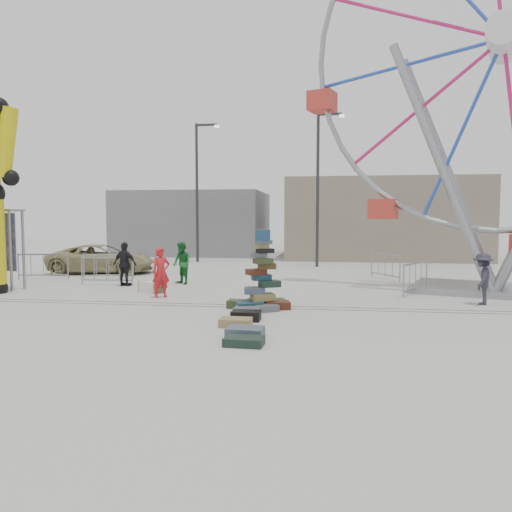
# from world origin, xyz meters

# --- Properties ---
(ground) EXTENTS (90.00, 90.00, 0.00)m
(ground) POSITION_xyz_m (0.00, 0.00, 0.00)
(ground) COLOR #9E9E99
(ground) RESTS_ON ground
(track_line_near) EXTENTS (40.00, 0.04, 0.01)m
(track_line_near) POSITION_xyz_m (0.00, 0.60, 0.00)
(track_line_near) COLOR #47443F
(track_line_near) RESTS_ON ground
(track_line_far) EXTENTS (40.00, 0.04, 0.01)m
(track_line_far) POSITION_xyz_m (0.00, 1.00, 0.00)
(track_line_far) COLOR #47443F
(track_line_far) RESTS_ON ground
(building_right) EXTENTS (12.00, 8.00, 5.00)m
(building_right) POSITION_xyz_m (7.00, 20.00, 2.50)
(building_right) COLOR gray
(building_right) RESTS_ON ground
(building_left) EXTENTS (10.00, 8.00, 4.40)m
(building_left) POSITION_xyz_m (-6.00, 22.00, 2.20)
(building_left) COLOR gray
(building_left) RESTS_ON ground
(lamp_post_right) EXTENTS (1.41, 0.25, 8.00)m
(lamp_post_right) POSITION_xyz_m (3.09, 13.00, 4.48)
(lamp_post_right) COLOR #2D2D30
(lamp_post_right) RESTS_ON ground
(lamp_post_left) EXTENTS (1.41, 0.25, 8.00)m
(lamp_post_left) POSITION_xyz_m (-3.91, 15.00, 4.48)
(lamp_post_left) COLOR #2D2D30
(lamp_post_left) RESTS_ON ground
(suitcase_tower) EXTENTS (1.70, 1.48, 2.24)m
(suitcase_tower) POSITION_xyz_m (1.69, 0.54, 0.63)
(suitcase_tower) COLOR #1B4051
(suitcase_tower) RESTS_ON ground
(ferris_wheel) EXTENTS (12.35, 4.75, 15.07)m
(ferris_wheel) POSITION_xyz_m (9.24, 4.66, 7.42)
(ferris_wheel) COLOR gray
(ferris_wheel) RESTS_ON ground
(steamer_trunk) EXTENTS (0.93, 0.79, 0.38)m
(steamer_trunk) POSITION_xyz_m (-2.49, 3.00, 0.19)
(steamer_trunk) COLOR silver
(steamer_trunk) RESTS_ON ground
(row_case_0) EXTENTS (0.73, 0.49, 0.23)m
(row_case_0) POSITION_xyz_m (1.05, 0.54, 0.11)
(row_case_0) COLOR #344120
(row_case_0) RESTS_ON ground
(row_case_1) EXTENTS (0.72, 0.52, 0.17)m
(row_case_1) POSITION_xyz_m (1.39, -0.26, 0.09)
(row_case_1) COLOR slate
(row_case_1) RESTS_ON ground
(row_case_2) EXTENTS (0.72, 0.48, 0.25)m
(row_case_2) POSITION_xyz_m (1.50, -1.17, 0.12)
(row_case_2) COLOR black
(row_case_2) RESTS_ON ground
(row_case_3) EXTENTS (0.76, 0.53, 0.20)m
(row_case_3) POSITION_xyz_m (1.37, -1.89, 0.10)
(row_case_3) COLOR #94814B
(row_case_3) RESTS_ON ground
(row_case_4) EXTENTS (0.82, 0.59, 0.22)m
(row_case_4) POSITION_xyz_m (1.77, -2.94, 0.11)
(row_case_4) COLOR #4B5A6C
(row_case_4) RESTS_ON ground
(row_case_5) EXTENTS (0.82, 0.56, 0.18)m
(row_case_5) POSITION_xyz_m (1.86, -3.62, 0.09)
(row_case_5) COLOR #1B3025
(row_case_5) RESTS_ON ground
(barricade_dummy_a) EXTENTS (1.96, 0.61, 1.10)m
(barricade_dummy_a) POSITION_xyz_m (-8.29, 6.01, 0.55)
(barricade_dummy_a) COLOR gray
(barricade_dummy_a) RESTS_ON ground
(barricade_dummy_b) EXTENTS (1.94, 0.70, 1.10)m
(barricade_dummy_b) POSITION_xyz_m (-5.56, 6.37, 0.55)
(barricade_dummy_b) COLOR gray
(barricade_dummy_b) RESTS_ON ground
(barricade_dummy_c) EXTENTS (2.00, 0.17, 1.10)m
(barricade_dummy_c) POSITION_xyz_m (-4.88, 4.70, 0.55)
(barricade_dummy_c) COLOR gray
(barricade_dummy_c) RESTS_ON ground
(barricade_wheel_front) EXTENTS (1.12, 1.76, 1.10)m
(barricade_wheel_front) POSITION_xyz_m (6.47, 3.88, 0.55)
(barricade_wheel_front) COLOR gray
(barricade_wheel_front) RESTS_ON ground
(barricade_wheel_back) EXTENTS (1.04, 1.80, 1.10)m
(barricade_wheel_back) POSITION_xyz_m (5.95, 8.05, 0.55)
(barricade_wheel_back) COLOR gray
(barricade_wheel_back) RESTS_ON ground
(pedestrian_red) EXTENTS (0.71, 0.67, 1.62)m
(pedestrian_red) POSITION_xyz_m (-1.80, 2.06, 0.81)
(pedestrian_red) COLOR red
(pedestrian_red) RESTS_ON ground
(pedestrian_green) EXTENTS (1.01, 0.99, 1.64)m
(pedestrian_green) POSITION_xyz_m (-2.07, 5.32, 0.82)
(pedestrian_green) COLOR #186325
(pedestrian_green) RESTS_ON ground
(pedestrian_black) EXTENTS (1.04, 0.60, 1.66)m
(pedestrian_black) POSITION_xyz_m (-4.05, 4.51, 0.83)
(pedestrian_black) COLOR black
(pedestrian_black) RESTS_ON ground
(pedestrian_grey) EXTENTS (0.92, 1.14, 1.54)m
(pedestrian_grey) POSITION_xyz_m (8.08, 2.10, 0.77)
(pedestrian_grey) COLOR #282633
(pedestrian_grey) RESTS_ON ground
(parked_suv) EXTENTS (5.07, 2.82, 1.34)m
(parked_suv) POSITION_xyz_m (-6.87, 8.54, 0.67)
(parked_suv) COLOR tan
(parked_suv) RESTS_ON ground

